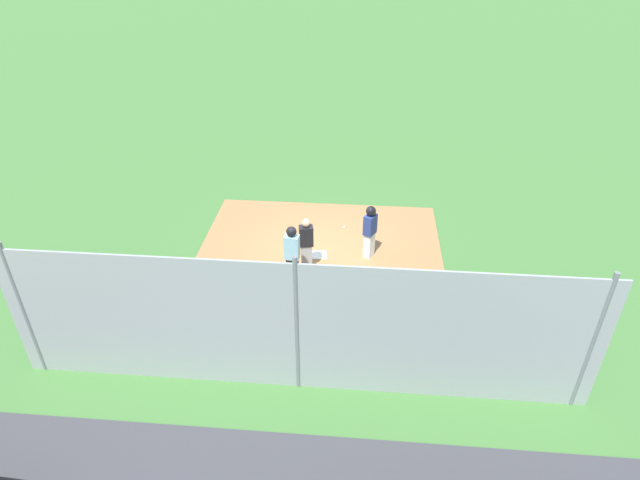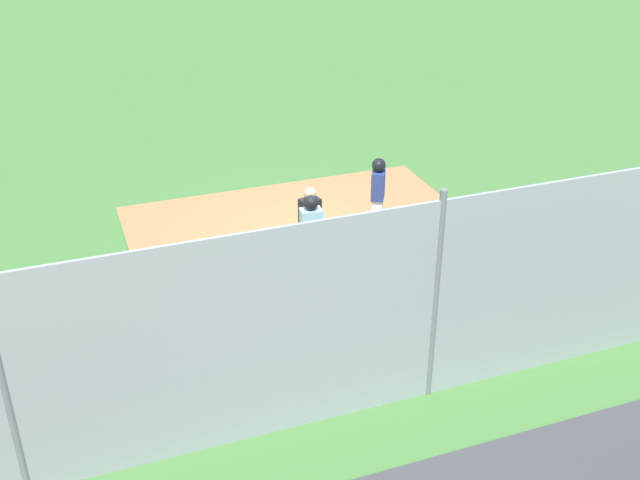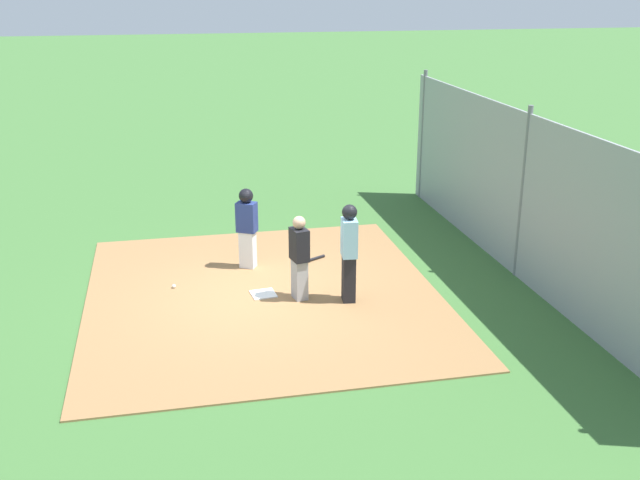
# 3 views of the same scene
# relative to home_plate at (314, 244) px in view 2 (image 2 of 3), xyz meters

# --- Properties ---
(ground_plane) EXTENTS (140.00, 140.00, 0.00)m
(ground_plane) POSITION_rel_home_plate_xyz_m (0.00, 0.00, -0.04)
(ground_plane) COLOR #3D6B33
(dirt_infield) EXTENTS (7.20, 6.40, 0.03)m
(dirt_infield) POSITION_rel_home_plate_xyz_m (0.00, 0.00, -0.03)
(dirt_infield) COLOR olive
(dirt_infield) RESTS_ON ground_plane
(home_plate) EXTENTS (0.49, 0.49, 0.02)m
(home_plate) POSITION_rel_home_plate_xyz_m (0.00, 0.00, 0.00)
(home_plate) COLOR white
(home_plate) RESTS_ON dirt_infield
(catcher) EXTENTS (0.43, 0.33, 1.57)m
(catcher) POSITION_rel_home_plate_xyz_m (-0.30, -0.63, 0.80)
(catcher) COLOR #9E9EA3
(catcher) RESTS_ON dirt_infield
(umpire) EXTENTS (0.40, 0.30, 1.81)m
(umpire) POSITION_rel_home_plate_xyz_m (-0.58, -1.47, 0.95)
(umpire) COLOR black
(umpire) RESTS_ON dirt_infield
(runner) EXTENTS (0.41, 0.46, 1.64)m
(runner) POSITION_rel_home_plate_xyz_m (1.45, 0.10, 0.92)
(runner) COLOR silver
(runner) RESTS_ON dirt_infield
(baseball_bat) EXTENTS (0.44, 0.72, 0.06)m
(baseball_bat) POSITION_rel_home_plate_xyz_m (1.48, -1.17, 0.02)
(baseball_bat) COLOR black
(baseball_bat) RESTS_ON dirt_infield
(baseball) EXTENTS (0.07, 0.07, 0.07)m
(baseball) POSITION_rel_home_plate_xyz_m (0.65, 1.61, 0.03)
(baseball) COLOR white
(baseball) RESTS_ON dirt_infield
(backstop_fence) EXTENTS (12.00, 0.10, 3.35)m
(backstop_fence) POSITION_rel_home_plate_xyz_m (0.00, -5.03, 1.56)
(backstop_fence) COLOR #93999E
(backstop_fence) RESTS_ON ground_plane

